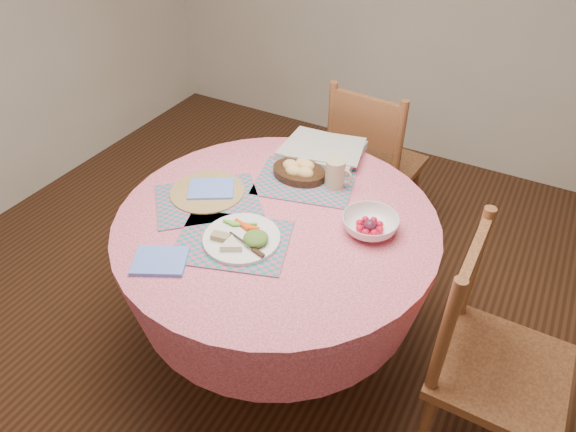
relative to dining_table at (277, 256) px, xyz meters
The scene contains 15 objects.
ground 0.56m from the dining_table, ahead, with size 4.00×4.00×0.00m, color #331C0F.
dining_table is the anchor object (origin of this frame).
chair_right 0.85m from the dining_table, ahead, with size 0.43×0.45×0.97m.
chair_back 0.93m from the dining_table, 87.12° to the left, with size 0.48×0.46×0.96m.
placemat_front 0.29m from the dining_table, 109.77° to the right, with size 0.40×0.30×0.01m, color #178271.
placemat_left 0.36m from the dining_table, behind, with size 0.40×0.30×0.01m, color #178271.
placemat_back 0.33m from the dining_table, 93.74° to the left, with size 0.40×0.30×0.01m, color #178271.
wicker_trivet 0.38m from the dining_table, behind, with size 0.30×0.30×0.01m, color olive.
napkin_near 0.51m from the dining_table, 119.32° to the right, with size 0.18×0.14×0.01m, color #5E85F2.
napkin_far 0.38m from the dining_table, behind, with size 0.18×0.14×0.01m, color #5E85F2.
dinner_plate 0.28m from the dining_table, 101.56° to the right, with size 0.28×0.28×0.05m.
bread_bowl 0.37m from the dining_table, 100.84° to the left, with size 0.23×0.23×0.08m.
latte_mug 0.41m from the dining_table, 69.97° to the left, with size 0.12×0.08×0.12m.
fruit_bowl 0.42m from the dining_table, 16.35° to the left, with size 0.23×0.23×0.06m.
newspaper_stack 0.55m from the dining_table, 95.42° to the left, with size 0.38×0.31×0.04m.
Camera 1 is at (0.78, -1.31, 1.97)m, focal length 32.00 mm.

